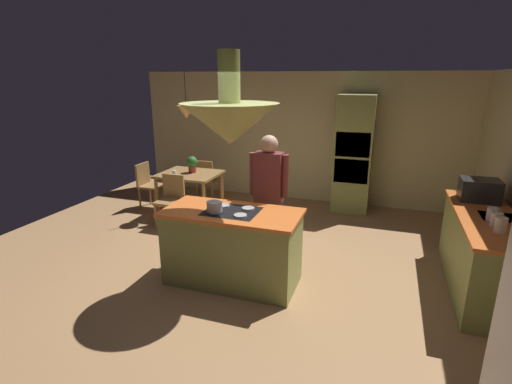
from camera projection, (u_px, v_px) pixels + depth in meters
The scene contains 19 objects.
ground at pixel (239, 273), 4.99m from camera, with size 8.16×8.16×0.00m, color #AD7F51.
wall_back at pixel (300, 137), 7.75m from camera, with size 6.80×0.10×2.55m, color beige.
kitchen_island at pixel (232, 247), 4.68m from camera, with size 1.64×0.79×0.94m.
counter_run_right at pixel (482, 252), 4.52m from camera, with size 0.73×2.06×0.92m.
oven_tower at pixel (353, 154), 7.10m from camera, with size 0.66×0.62×2.15m.
dining_table at pixel (190, 178), 7.05m from camera, with size 1.06×0.90×0.76m.
person_at_island at pixel (269, 191), 5.05m from camera, with size 0.53×0.23×1.75m.
range_hood at pixel (230, 121), 4.24m from camera, with size 1.10×1.10×1.00m.
pendant_light_over_table at pixel (186, 112), 6.71m from camera, with size 0.32×0.32×0.82m.
chair_facing_island at pixel (171, 197), 6.49m from camera, with size 0.40×0.40×0.87m.
chair_by_back_wall at pixel (206, 178), 7.70m from camera, with size 0.40×0.40×0.87m.
chair_at_corner at pixel (148, 182), 7.38m from camera, with size 0.40×0.40×0.87m.
potted_plant_on_table at pixel (192, 163), 7.03m from camera, with size 0.20×0.20×0.30m.
cup_on_table at pixel (174, 173), 6.86m from camera, with size 0.07×0.07×0.09m, color white.
canister_flour at pixel (501, 225), 3.91m from camera, with size 0.11×0.11×0.16m, color silver.
canister_sugar at pixel (496, 220), 4.08m from camera, with size 0.12×0.12×0.15m, color silver.
canister_tea at pixel (492, 214), 4.24m from camera, with size 0.12×0.12×0.15m, color silver.
microwave_on_counter at pixel (480, 190), 4.90m from camera, with size 0.46×0.36×0.28m, color #232326.
cooking_pot_on_cooktop at pixel (214, 207), 4.46m from camera, with size 0.18×0.18×0.12m, color #B2B2B7.
Camera 1 is at (1.66, -4.17, 2.45)m, focal length 27.00 mm.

